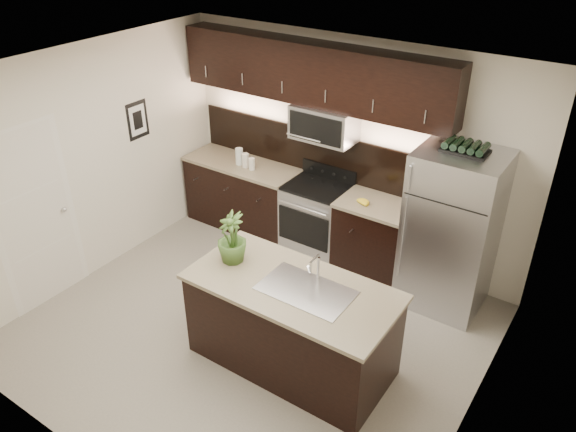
{
  "coord_description": "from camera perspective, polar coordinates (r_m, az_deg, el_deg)",
  "views": [
    {
      "loc": [
        2.86,
        -3.55,
        4.05
      ],
      "look_at": [
        0.09,
        0.55,
        1.17
      ],
      "focal_mm": 35.0,
      "sensor_mm": 36.0,
      "label": 1
    }
  ],
  "objects": [
    {
      "name": "plant",
      "position": [
        5.34,
        -5.74,
        -2.2
      ],
      "size": [
        0.38,
        0.38,
        0.52
      ],
      "primitive_type": "imported",
      "rotation": [
        0.0,
        0.0,
        -0.38
      ],
      "color": "#395723",
      "rests_on": "island"
    },
    {
      "name": "french_press",
      "position": [
        6.23,
        14.0,
        0.39
      ],
      "size": [
        0.1,
        0.1,
        0.28
      ],
      "rotation": [
        0.0,
        0.0,
        0.03
      ],
      "color": "silver",
      "rests_on": "counter_run"
    },
    {
      "name": "bananas",
      "position": [
        6.5,
        7.46,
        1.62
      ],
      "size": [
        0.2,
        0.18,
        0.05
      ],
      "primitive_type": "ellipsoid",
      "rotation": [
        0.0,
        0.0,
        -0.38
      ],
      "color": "yellow",
      "rests_on": "counter_run"
    },
    {
      "name": "upper_fixtures",
      "position": [
        6.6,
        2.62,
        13.34
      ],
      "size": [
        3.49,
        0.4,
        1.66
      ],
      "color": "black",
      "rests_on": "counter_run"
    },
    {
      "name": "room_walls",
      "position": [
        5.17,
        -5.48,
        2.99
      ],
      "size": [
        4.52,
        4.02,
        2.71
      ],
      "color": "silver",
      "rests_on": "ground"
    },
    {
      "name": "ground",
      "position": [
        6.1,
        -3.65,
        -11.46
      ],
      "size": [
        4.5,
        4.5,
        0.0
      ],
      "primitive_type": "plane",
      "color": "gray",
      "rests_on": "ground"
    },
    {
      "name": "counter_run",
      "position": [
        7.16,
        1.51,
        0.21
      ],
      "size": [
        3.51,
        0.65,
        0.94
      ],
      "color": "black",
      "rests_on": "ground"
    },
    {
      "name": "island",
      "position": [
        5.43,
        0.39,
        -10.95
      ],
      "size": [
        1.96,
        0.96,
        0.94
      ],
      "color": "black",
      "rests_on": "ground"
    },
    {
      "name": "sink_faucet",
      "position": [
        5.07,
        1.9,
        -7.38
      ],
      "size": [
        0.84,
        0.5,
        0.28
      ],
      "color": "silver",
      "rests_on": "island"
    },
    {
      "name": "refrigerator",
      "position": [
        6.22,
        16.26,
        -1.45
      ],
      "size": [
        0.88,
        0.79,
        1.82
      ],
      "primitive_type": "cube",
      "color": "#B2B2B7",
      "rests_on": "ground"
    },
    {
      "name": "canisters",
      "position": [
        7.31,
        -4.5,
        5.77
      ],
      "size": [
        0.32,
        0.13,
        0.22
      ],
      "rotation": [
        0.0,
        0.0,
        -0.17
      ],
      "color": "silver",
      "rests_on": "counter_run"
    },
    {
      "name": "wine_rack",
      "position": [
        5.8,
        17.6,
        6.66
      ],
      "size": [
        0.45,
        0.28,
        0.1
      ],
      "color": "black",
      "rests_on": "refrigerator"
    }
  ]
}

